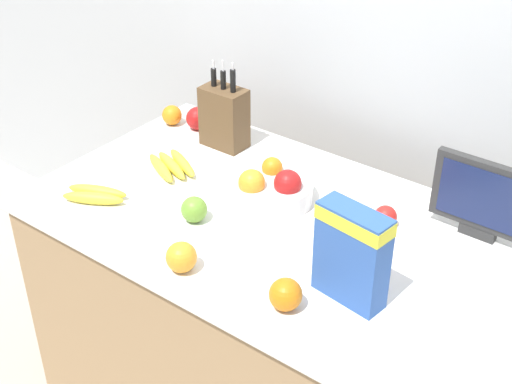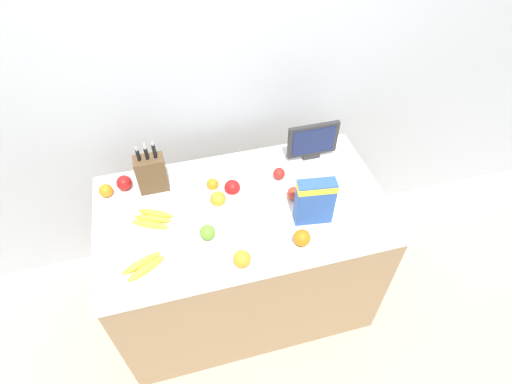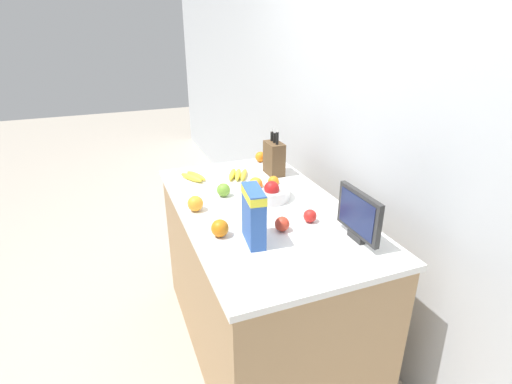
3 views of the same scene
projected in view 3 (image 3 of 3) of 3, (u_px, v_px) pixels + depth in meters
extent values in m
plane|color=#B2A899|center=(261.00, 340.00, 2.45)|extent=(14.00, 14.00, 0.00)
cube|color=silver|center=(371.00, 123.00, 2.13)|extent=(9.00, 0.06, 2.60)
cube|color=tan|center=(261.00, 281.00, 2.27)|extent=(1.44, 0.80, 0.88)
cube|color=white|center=(262.00, 209.00, 2.09)|extent=(1.47, 0.83, 0.03)
cube|color=brown|center=(274.00, 158.00, 2.48)|extent=(0.15, 0.09, 0.20)
cylinder|color=black|center=(272.00, 136.00, 2.46)|extent=(0.02, 0.02, 0.06)
cube|color=silver|center=(272.00, 129.00, 2.44)|extent=(0.01, 0.00, 0.03)
cylinder|color=black|center=(274.00, 138.00, 2.42)|extent=(0.02, 0.02, 0.06)
cube|color=silver|center=(275.00, 130.00, 2.40)|extent=(0.01, 0.00, 0.04)
cylinder|color=black|center=(277.00, 138.00, 2.39)|extent=(0.02, 0.02, 0.07)
cube|color=silver|center=(277.00, 130.00, 2.37)|extent=(0.01, 0.00, 0.02)
cube|color=#2D2D2D|center=(356.00, 237.00, 1.77)|extent=(0.10, 0.03, 0.03)
cube|color=#2D2D2D|center=(359.00, 214.00, 1.72)|extent=(0.28, 0.02, 0.20)
cube|color=#19234C|center=(356.00, 214.00, 1.72)|extent=(0.24, 0.00, 0.16)
cube|color=#2D56A8|center=(254.00, 216.00, 1.71)|extent=(0.19, 0.09, 0.25)
cube|color=yellow|center=(254.00, 195.00, 1.67)|extent=(0.19, 0.09, 0.04)
cylinder|color=silver|center=(266.00, 192.00, 2.17)|extent=(0.26, 0.26, 0.07)
sphere|color=red|center=(272.00, 188.00, 2.10)|extent=(0.08, 0.08, 0.08)
sphere|color=orange|center=(273.00, 182.00, 2.20)|extent=(0.06, 0.06, 0.06)
sphere|color=orange|center=(256.00, 184.00, 2.15)|extent=(0.08, 0.08, 0.08)
ellipsoid|color=yellow|center=(232.00, 174.00, 2.46)|extent=(0.18, 0.11, 0.03)
ellipsoid|color=yellow|center=(238.00, 174.00, 2.46)|extent=(0.18, 0.10, 0.03)
ellipsoid|color=yellow|center=(244.00, 175.00, 2.46)|extent=(0.18, 0.11, 0.03)
ellipsoid|color=yellow|center=(191.00, 178.00, 2.41)|extent=(0.18, 0.12, 0.04)
ellipsoid|color=yellow|center=(196.00, 176.00, 2.44)|extent=(0.18, 0.10, 0.04)
sphere|color=red|center=(270.00, 160.00, 2.64)|extent=(0.08, 0.08, 0.08)
sphere|color=red|center=(310.00, 216.00, 1.92)|extent=(0.06, 0.06, 0.06)
sphere|color=red|center=(282.00, 224.00, 1.84)|extent=(0.07, 0.07, 0.07)
sphere|color=#6B9E33|center=(224.00, 190.00, 2.19)|extent=(0.07, 0.07, 0.07)
sphere|color=orange|center=(260.00, 157.00, 2.71)|extent=(0.07, 0.07, 0.07)
sphere|color=orange|center=(220.00, 228.00, 1.79)|extent=(0.08, 0.08, 0.08)
sphere|color=orange|center=(195.00, 204.00, 2.02)|extent=(0.08, 0.08, 0.08)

